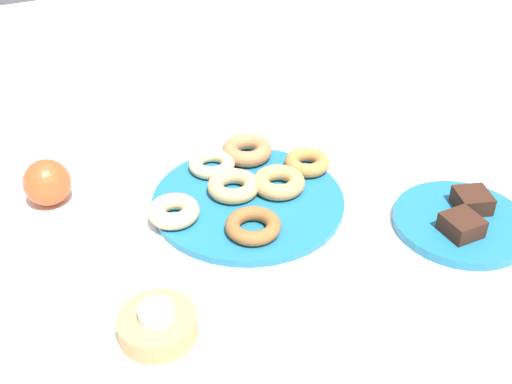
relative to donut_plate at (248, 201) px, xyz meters
name	(u,v)px	position (x,y,z in m)	size (l,w,h in m)	color
ground_plane	(248,204)	(0.00, 0.00, -0.01)	(2.40, 2.40, 0.00)	white
donut_plate	(248,201)	(0.00, 0.00, 0.00)	(0.31, 0.31, 0.01)	#1E6B93
donut_0	(175,213)	(0.13, 0.00, 0.02)	(0.08, 0.08, 0.03)	#EABC84
donut_1	(233,186)	(0.02, -0.02, 0.02)	(0.09, 0.09, 0.03)	tan
donut_2	(279,182)	(-0.06, 0.00, 0.02)	(0.09, 0.09, 0.03)	tan
donut_3	(253,226)	(0.03, 0.08, 0.02)	(0.08, 0.08, 0.02)	#995B2D
donut_4	(307,162)	(-0.13, -0.03, 0.02)	(0.08, 0.08, 0.02)	#BC7A3D
donut_5	(212,164)	(0.02, -0.10, 0.02)	(0.08, 0.08, 0.02)	#EABC84
donut_6	(247,150)	(-0.05, -0.11, 0.02)	(0.09, 0.09, 0.03)	#B27547
cake_plate	(461,222)	(-0.27, 0.20, 0.00)	(0.21, 0.21, 0.02)	#1E6B93
brownie_near	(472,200)	(-0.30, 0.18, 0.02)	(0.05, 0.05, 0.03)	#381E14
brownie_far	(462,225)	(-0.25, 0.22, 0.02)	(0.05, 0.05, 0.03)	#381E14
candle_holder	(158,325)	(0.22, 0.20, 0.01)	(0.10, 0.10, 0.03)	tan
tealight	(156,313)	(0.22, 0.20, 0.03)	(0.05, 0.05, 0.01)	silver
apple	(47,182)	(0.29, -0.15, 0.03)	(0.08, 0.08, 0.08)	#CC4C23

